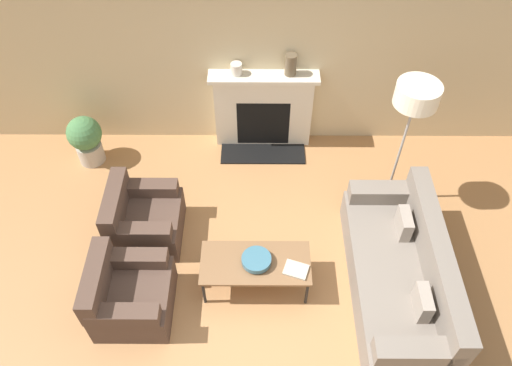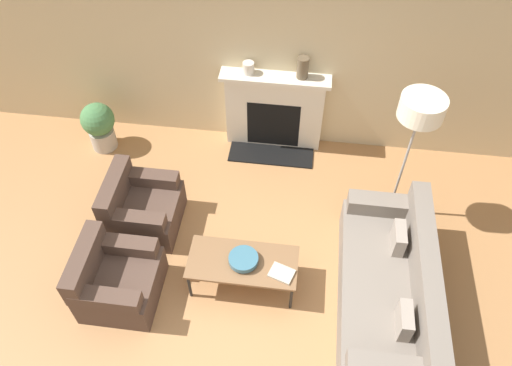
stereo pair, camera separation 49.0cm
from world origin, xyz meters
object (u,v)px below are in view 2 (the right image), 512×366
bowl (243,259)px  book (282,273)px  potted_plant (99,125)px  fireplace (274,112)px  armchair_near (116,280)px  armchair_far (141,208)px  couch (390,288)px  mantel_vase_left (248,68)px  mantel_vase_center_left (303,68)px  floor_lamp (420,114)px  coffee_table (243,263)px

bowl → book: 0.43m
book → potted_plant: potted_plant is taller
fireplace → armchair_near: bearing=-118.5°
armchair_far → couch: bearing=-103.7°
couch → mantel_vase_left: 3.14m
armchair_far → bowl: bearing=-116.7°
armchair_near → bowl: (1.34, 0.31, 0.20)m
potted_plant → mantel_vase_center_left: bearing=8.4°
mantel_vase_center_left → potted_plant: mantel_vase_center_left is taller
couch → mantel_vase_center_left: bearing=-154.1°
bowl → potted_plant: (-2.28, 1.94, -0.09)m
mantel_vase_center_left → potted_plant: size_ratio=0.39×
floor_lamp → potted_plant: size_ratio=2.50×
coffee_table → bowl: (0.01, -0.00, 0.08)m
coffee_table → mantel_vase_center_left: mantel_vase_center_left is taller
coffee_table → mantel_vase_center_left: 2.53m
book → bowl: bearing=-174.1°
bowl → floor_lamp: floor_lamp is taller
armchair_near → mantel_vase_left: 3.01m
bowl → mantel_vase_left: size_ratio=2.07×
bowl → mantel_vase_left: 2.46m
fireplace → couch: fireplace is taller
floor_lamp → coffee_table: bearing=-143.1°
fireplace → mantel_vase_left: size_ratio=9.26×
couch → mantel_vase_center_left: (-1.15, 2.37, 1.00)m
mantel_vase_left → mantel_vase_center_left: mantel_vase_center_left is taller
fireplace → armchair_near: 3.00m
fireplace → bowl: (-0.08, -2.32, -0.07)m
fireplace → mantel_vase_center_left: 0.81m
armchair_near → book: bearing=-83.0°
armchair_near → mantel_vase_left: bearing=-22.2°
fireplace → potted_plant: size_ratio=1.96×
armchair_near → potted_plant: 2.44m
floor_lamp → mantel_vase_left: size_ratio=11.81×
couch → potted_plant: 4.32m
mantel_vase_center_left → fireplace: bearing=-177.5°
potted_plant → coffee_table: bearing=-40.4°
floor_lamp → armchair_near: bearing=-152.4°
couch → potted_plant: couch is taller
armchair_far → coffee_table: bearing=-116.8°
armchair_far → floor_lamp: floor_lamp is taller
book → fireplace: bearing=116.5°
armchair_far → fireplace: bearing=-41.0°
fireplace → coffee_table: (-0.09, -2.32, -0.16)m
bowl → potted_plant: potted_plant is taller
armchair_near → bowl: bearing=-77.0°
couch → coffee_table: bearing=-91.4°
couch → coffee_table: 1.58m
fireplace → couch: 2.80m
mantel_vase_center_left → floor_lamp: bearing=-40.2°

